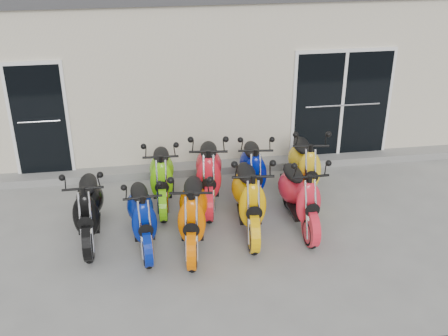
{
  "coord_description": "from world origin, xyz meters",
  "views": [
    {
      "loc": [
        -1.29,
        -7.88,
        4.98
      ],
      "look_at": [
        0.0,
        0.6,
        0.75
      ],
      "focal_mm": 45.0,
      "sensor_mm": 36.0,
      "label": 1
    }
  ],
  "objects_px": {
    "scooter_back_red": "(209,165)",
    "scooter_back_blue": "(253,162)",
    "scooter_front_black": "(87,200)",
    "scooter_front_orange_b": "(249,189)",
    "scooter_back_yellow": "(305,159)",
    "scooter_front_red": "(300,188)",
    "scooter_back_green": "(161,169)",
    "scooter_front_blue": "(142,208)",
    "scooter_front_orange_a": "(193,205)"
  },
  "relations": [
    {
      "from": "scooter_front_orange_a",
      "to": "scooter_back_blue",
      "type": "relative_size",
      "value": 1.05
    },
    {
      "from": "scooter_front_black",
      "to": "scooter_back_green",
      "type": "xyz_separation_m",
      "value": [
        1.19,
        0.95,
        -0.01
      ]
    },
    {
      "from": "scooter_back_green",
      "to": "scooter_back_blue",
      "type": "relative_size",
      "value": 1.0
    },
    {
      "from": "scooter_front_orange_a",
      "to": "scooter_back_green",
      "type": "xyz_separation_m",
      "value": [
        -0.4,
        1.38,
        -0.04
      ]
    },
    {
      "from": "scooter_front_black",
      "to": "scooter_back_red",
      "type": "relative_size",
      "value": 0.94
    },
    {
      "from": "scooter_front_black",
      "to": "scooter_front_orange_b",
      "type": "height_order",
      "value": "scooter_front_orange_b"
    },
    {
      "from": "scooter_back_blue",
      "to": "scooter_back_yellow",
      "type": "relative_size",
      "value": 0.96
    },
    {
      "from": "scooter_back_red",
      "to": "scooter_front_orange_a",
      "type": "bearing_deg",
      "value": -100.46
    },
    {
      "from": "scooter_front_blue",
      "to": "scooter_front_black",
      "type": "bearing_deg",
      "value": 155.21
    },
    {
      "from": "scooter_front_orange_a",
      "to": "scooter_back_red",
      "type": "relative_size",
      "value": 0.98
    },
    {
      "from": "scooter_front_black",
      "to": "scooter_front_red",
      "type": "xyz_separation_m",
      "value": [
        3.36,
        -0.13,
        0.0
      ]
    },
    {
      "from": "scooter_front_blue",
      "to": "scooter_back_green",
      "type": "relative_size",
      "value": 0.96
    },
    {
      "from": "scooter_front_red",
      "to": "scooter_back_red",
      "type": "bearing_deg",
      "value": 141.99
    },
    {
      "from": "scooter_front_orange_a",
      "to": "scooter_front_red",
      "type": "relative_size",
      "value": 1.03
    },
    {
      "from": "scooter_front_orange_b",
      "to": "scooter_back_red",
      "type": "bearing_deg",
      "value": 122.1
    },
    {
      "from": "scooter_front_red",
      "to": "scooter_front_orange_b",
      "type": "bearing_deg",
      "value": 177.68
    },
    {
      "from": "scooter_front_black",
      "to": "scooter_front_blue",
      "type": "bearing_deg",
      "value": -21.55
    },
    {
      "from": "scooter_front_blue",
      "to": "scooter_front_red",
      "type": "xyz_separation_m",
      "value": [
        2.54,
        0.18,
        0.04
      ]
    },
    {
      "from": "scooter_front_orange_b",
      "to": "scooter_back_green",
      "type": "distance_m",
      "value": 1.71
    },
    {
      "from": "scooter_front_red",
      "to": "scooter_back_yellow",
      "type": "relative_size",
      "value": 0.97
    },
    {
      "from": "scooter_back_green",
      "to": "scooter_front_black",
      "type": "bearing_deg",
      "value": -139.15
    },
    {
      "from": "scooter_back_green",
      "to": "scooter_back_blue",
      "type": "bearing_deg",
      "value": 2.19
    },
    {
      "from": "scooter_front_red",
      "to": "scooter_back_green",
      "type": "distance_m",
      "value": 2.42
    },
    {
      "from": "scooter_front_orange_a",
      "to": "scooter_back_yellow",
      "type": "xyz_separation_m",
      "value": [
        2.15,
        1.34,
        -0.0
      ]
    },
    {
      "from": "scooter_front_red",
      "to": "scooter_back_green",
      "type": "xyz_separation_m",
      "value": [
        -2.17,
        1.08,
        -0.01
      ]
    },
    {
      "from": "scooter_front_red",
      "to": "scooter_back_yellow",
      "type": "height_order",
      "value": "scooter_back_yellow"
    },
    {
      "from": "scooter_back_red",
      "to": "scooter_back_blue",
      "type": "relative_size",
      "value": 1.08
    },
    {
      "from": "scooter_front_red",
      "to": "scooter_back_blue",
      "type": "relative_size",
      "value": 1.02
    },
    {
      "from": "scooter_back_green",
      "to": "scooter_back_yellow",
      "type": "xyz_separation_m",
      "value": [
        2.55,
        -0.04,
        0.03
      ]
    },
    {
      "from": "scooter_front_black",
      "to": "scooter_back_yellow",
      "type": "distance_m",
      "value": 3.85
    },
    {
      "from": "scooter_front_black",
      "to": "scooter_front_orange_a",
      "type": "distance_m",
      "value": 1.65
    },
    {
      "from": "scooter_back_green",
      "to": "scooter_front_orange_a",
      "type": "bearing_deg",
      "value": -71.48
    },
    {
      "from": "scooter_front_blue",
      "to": "scooter_front_orange_b",
      "type": "bearing_deg",
      "value": 2.06
    },
    {
      "from": "scooter_back_blue",
      "to": "scooter_back_green",
      "type": "bearing_deg",
      "value": -173.27
    },
    {
      "from": "scooter_back_green",
      "to": "scooter_front_blue",
      "type": "bearing_deg",
      "value": -103.98
    },
    {
      "from": "scooter_front_red",
      "to": "scooter_back_red",
      "type": "relative_size",
      "value": 0.94
    },
    {
      "from": "scooter_front_orange_a",
      "to": "scooter_back_green",
      "type": "height_order",
      "value": "scooter_front_orange_a"
    },
    {
      "from": "scooter_front_blue",
      "to": "scooter_back_yellow",
      "type": "xyz_separation_m",
      "value": [
        2.92,
        1.22,
        0.06
      ]
    },
    {
      "from": "scooter_back_red",
      "to": "scooter_back_blue",
      "type": "bearing_deg",
      "value": 12.02
    },
    {
      "from": "scooter_front_orange_b",
      "to": "scooter_front_red",
      "type": "distance_m",
      "value": 0.84
    },
    {
      "from": "scooter_back_red",
      "to": "scooter_back_blue",
      "type": "xyz_separation_m",
      "value": [
        0.8,
        0.07,
        -0.05
      ]
    },
    {
      "from": "scooter_front_red",
      "to": "scooter_back_green",
      "type": "bearing_deg",
      "value": 152.15
    },
    {
      "from": "scooter_front_orange_b",
      "to": "scooter_back_green",
      "type": "relative_size",
      "value": 1.08
    },
    {
      "from": "scooter_front_black",
      "to": "scooter_front_orange_b",
      "type": "xyz_separation_m",
      "value": [
        2.53,
        -0.12,
        0.04
      ]
    },
    {
      "from": "scooter_front_red",
      "to": "scooter_back_blue",
      "type": "bearing_deg",
      "value": 115.76
    },
    {
      "from": "scooter_front_orange_b",
      "to": "scooter_back_blue",
      "type": "relative_size",
      "value": 1.08
    },
    {
      "from": "scooter_front_black",
      "to": "scooter_front_orange_a",
      "type": "height_order",
      "value": "scooter_front_orange_a"
    },
    {
      "from": "scooter_front_red",
      "to": "scooter_back_blue",
      "type": "height_order",
      "value": "scooter_front_red"
    },
    {
      "from": "scooter_front_black",
      "to": "scooter_back_red",
      "type": "height_order",
      "value": "scooter_back_red"
    },
    {
      "from": "scooter_front_orange_a",
      "to": "scooter_back_yellow",
      "type": "relative_size",
      "value": 1.0
    }
  ]
}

